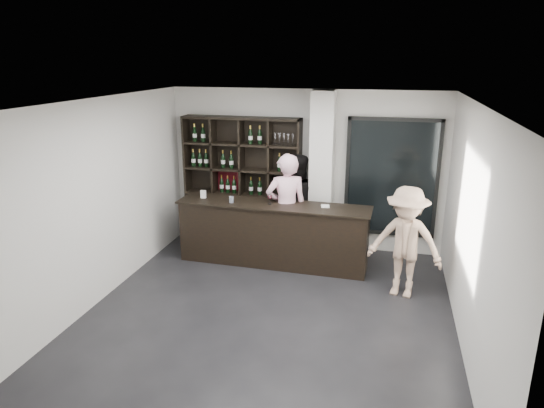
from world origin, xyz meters
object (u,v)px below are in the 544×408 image
(wine_shelf, at_px, (242,182))
(taster_pink, at_px, (286,209))
(taster_black, at_px, (295,203))
(customer, at_px, (405,242))
(tasting_counter, at_px, (273,234))

(wine_shelf, xyz_separation_m, taster_pink, (1.00, -0.72, -0.24))
(taster_black, xyz_separation_m, customer, (1.90, -1.35, -0.06))
(taster_black, bearing_deg, taster_pink, 73.23)
(taster_black, relative_size, customer, 1.08)
(tasting_counter, bearing_deg, taster_pink, 36.76)
(wine_shelf, xyz_separation_m, customer, (2.95, -1.52, -0.36))
(tasting_counter, height_order, taster_black, taster_black)
(wine_shelf, distance_m, taster_pink, 1.25)
(tasting_counter, bearing_deg, customer, -15.40)
(wine_shelf, xyz_separation_m, taster_black, (1.05, -0.17, -0.30))
(tasting_counter, distance_m, customer, 2.27)
(taster_pink, bearing_deg, taster_black, -117.49)
(tasting_counter, relative_size, taster_pink, 1.70)
(wine_shelf, bearing_deg, taster_pink, -35.56)
(taster_black, height_order, customer, taster_black)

